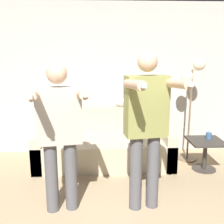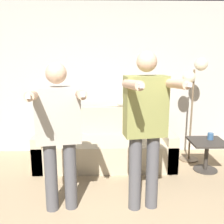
# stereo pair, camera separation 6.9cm
# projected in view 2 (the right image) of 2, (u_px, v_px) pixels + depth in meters

# --- Properties ---
(wall_back) EXTENTS (10.00, 0.05, 2.60)m
(wall_back) POSITION_uv_depth(u_px,v_px,m) (105.00, 80.00, 4.58)
(wall_back) COLOR beige
(wall_back) RESTS_ON ground_plane
(couch) EXTENTS (2.14, 0.89, 0.86)m
(couch) POSITION_uv_depth(u_px,v_px,m) (105.00, 146.00, 4.26)
(couch) COLOR beige
(couch) RESTS_ON ground_plane
(person_left) EXTENTS (0.62, 0.74, 1.65)m
(person_left) POSITION_uv_depth(u_px,v_px,m) (58.00, 128.00, 2.80)
(person_left) COLOR #56565B
(person_left) RESTS_ON ground_plane
(person_right) EXTENTS (0.59, 0.73, 1.77)m
(person_right) POSITION_uv_depth(u_px,v_px,m) (145.00, 122.00, 2.81)
(person_right) COLOR #56565B
(person_right) RESTS_ON ground_plane
(cat) EXTENTS (0.52, 0.13, 0.18)m
(cat) POSITION_uv_depth(u_px,v_px,m) (128.00, 102.00, 4.44)
(cat) COLOR silver
(cat) RESTS_ON couch
(floor_lamp) EXTENTS (0.38, 0.31, 1.69)m
(floor_lamp) POSITION_uv_depth(u_px,v_px,m) (194.00, 83.00, 4.13)
(floor_lamp) COLOR #756047
(floor_lamp) RESTS_ON ground_plane
(side_table) EXTENTS (0.51, 0.51, 0.47)m
(side_table) POSITION_uv_depth(u_px,v_px,m) (207.00, 149.00, 3.94)
(side_table) COLOR #38332D
(side_table) RESTS_ON ground_plane
(cup) EXTENTS (0.09, 0.09, 0.10)m
(cup) POSITION_uv_depth(u_px,v_px,m) (210.00, 136.00, 3.97)
(cup) COLOR #3D6693
(cup) RESTS_ON side_table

